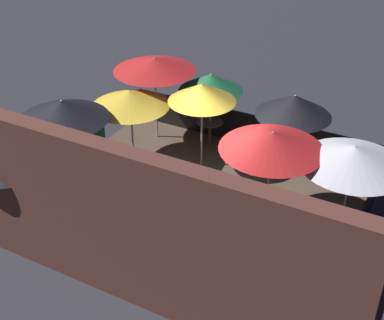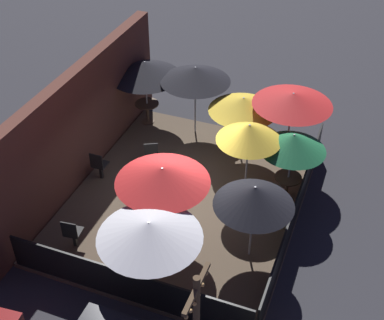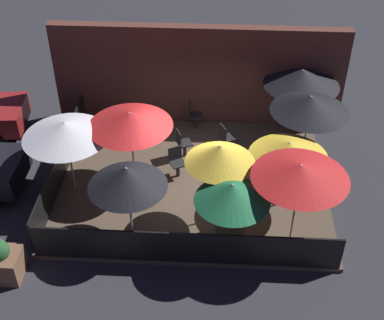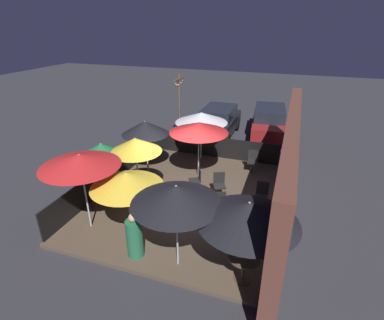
% 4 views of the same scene
% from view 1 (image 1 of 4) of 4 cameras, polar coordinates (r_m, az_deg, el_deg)
% --- Properties ---
extents(ground_plane, '(60.00, 60.00, 0.00)m').
position_cam_1_polar(ground_plane, '(12.97, 0.94, -4.71)').
color(ground_plane, '#2D2D33').
extents(patio_deck, '(7.47, 6.08, 0.12)m').
position_cam_1_polar(patio_deck, '(12.93, 0.94, -4.50)').
color(patio_deck, brown).
rests_on(patio_deck, ground_plane).
extents(building_wall, '(9.07, 0.36, 3.33)m').
position_cam_1_polar(building_wall, '(9.76, -7.87, -6.97)').
color(building_wall, brown).
rests_on(building_wall, ground_plane).
extents(fence_front, '(7.27, 0.05, 0.95)m').
position_cam_1_polar(fence_front, '(14.96, 6.24, 3.22)').
color(fence_front, black).
rests_on(fence_front, patio_deck).
extents(fence_side_left, '(0.05, 5.88, 0.95)m').
position_cam_1_polar(fence_side_left, '(11.76, 17.29, -7.24)').
color(fence_side_left, black).
rests_on(fence_side_left, patio_deck).
extents(patio_umbrella_0, '(1.75, 1.75, 2.10)m').
position_cam_1_polar(patio_umbrella_0, '(14.36, 2.03, 8.27)').
color(patio_umbrella_0, '#B2B2B7').
rests_on(patio_umbrella_0, patio_deck).
extents(patio_umbrella_1, '(2.29, 2.29, 2.21)m').
position_cam_1_polar(patio_umbrella_1, '(11.74, -18.68, 1.26)').
color(patio_umbrella_1, '#B2B2B7').
rests_on(patio_umbrella_1, patio_deck).
extents(patio_umbrella_2, '(1.71, 1.71, 2.32)m').
position_cam_1_polar(patio_umbrella_2, '(13.24, 1.08, 7.20)').
color(patio_umbrella_2, '#B2B2B7').
rests_on(patio_umbrella_2, patio_deck).
extents(patio_umbrella_3, '(1.88, 1.88, 2.17)m').
position_cam_1_polar(patio_umbrella_3, '(13.24, 10.83, 5.74)').
color(patio_umbrella_3, '#B2B2B7').
rests_on(patio_umbrella_3, patio_deck).
extents(patio_umbrella_4, '(2.25, 2.25, 2.27)m').
position_cam_1_polar(patio_umbrella_4, '(11.29, 8.55, 2.05)').
color(patio_umbrella_4, '#B2B2B7').
rests_on(patio_umbrella_4, patio_deck).
extents(patio_umbrella_5, '(2.16, 2.16, 2.33)m').
position_cam_1_polar(patio_umbrella_5, '(12.73, -13.67, 5.21)').
color(patio_umbrella_5, '#B2B2B7').
rests_on(patio_umbrella_5, patio_deck).
extents(patio_umbrella_6, '(2.24, 2.24, 2.40)m').
position_cam_1_polar(patio_umbrella_6, '(14.59, -4.02, 10.15)').
color(patio_umbrella_6, '#B2B2B7').
rests_on(patio_umbrella_6, patio_deck).
extents(patio_umbrella_7, '(2.27, 2.27, 2.17)m').
position_cam_1_polar(patio_umbrella_7, '(11.36, 16.90, 0.44)').
color(patio_umbrella_7, '#B2B2B7').
rests_on(patio_umbrella_7, patio_deck).
extents(patio_umbrella_8, '(2.02, 2.02, 2.02)m').
position_cam_1_polar(patio_umbrella_8, '(13.66, -6.64, 6.53)').
color(patio_umbrella_8, '#B2B2B7').
rests_on(patio_umbrella_8, patio_deck).
extents(dining_table_0, '(0.73, 0.73, 0.70)m').
position_cam_1_polar(dining_table_0, '(14.94, 1.94, 3.66)').
color(dining_table_0, '#4C3828').
rests_on(dining_table_0, patio_deck).
extents(dining_table_1, '(0.77, 0.77, 0.72)m').
position_cam_1_polar(dining_table_1, '(12.48, -17.59, -4.27)').
color(dining_table_1, '#4C3828').
rests_on(dining_table_1, patio_deck).
extents(patio_chair_0, '(0.54, 0.54, 0.91)m').
position_cam_1_polar(patio_chair_0, '(12.26, 2.36, -3.63)').
color(patio_chair_0, black).
rests_on(patio_chair_0, patio_deck).
extents(patio_chair_1, '(0.54, 0.54, 0.93)m').
position_cam_1_polar(patio_chair_1, '(11.97, -6.23, -4.76)').
color(patio_chair_1, black).
rests_on(patio_chair_1, patio_deck).
extents(patio_chair_2, '(0.40, 0.40, 0.95)m').
position_cam_1_polar(patio_chair_2, '(10.76, -4.93, -9.49)').
color(patio_chair_2, black).
rests_on(patio_chair_2, patio_deck).
extents(patio_chair_3, '(0.52, 0.52, 0.93)m').
position_cam_1_polar(patio_chair_3, '(11.66, 0.00, -5.67)').
color(patio_chair_3, black).
rests_on(patio_chair_3, patio_deck).
extents(patio_chair_4, '(0.44, 0.44, 0.93)m').
position_cam_1_polar(patio_chair_4, '(10.42, 9.60, -11.73)').
color(patio_chair_4, black).
rests_on(patio_chair_4, patio_deck).
extents(patron_0, '(0.61, 0.61, 1.31)m').
position_cam_1_polar(patron_0, '(14.25, -10.05, 1.78)').
color(patron_0, '#236642').
rests_on(patron_0, patio_deck).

